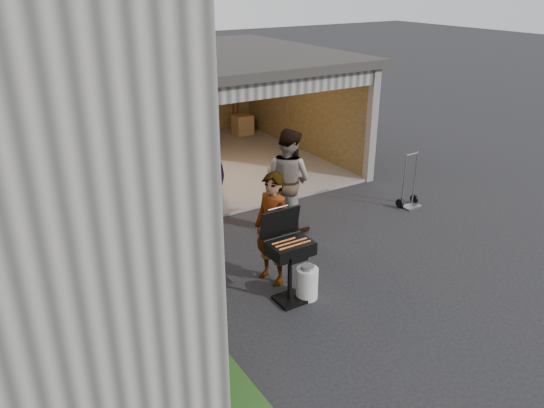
{
  "coord_description": "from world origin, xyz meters",
  "views": [
    {
      "loc": [
        -4.45,
        -5.52,
        4.6
      ],
      "look_at": [
        -0.25,
        1.28,
        1.15
      ],
      "focal_mm": 35.0,
      "sensor_mm": 36.0,
      "label": 1
    }
  ],
  "objects_px": {
    "woman": "(272,229)",
    "bbq_grill": "(289,251)",
    "man": "(288,180)",
    "hand_truck": "(409,196)",
    "minivan": "(150,153)",
    "propane_tank": "(307,283)",
    "plywood_panel": "(180,314)"
  },
  "relations": [
    {
      "from": "minivan",
      "to": "propane_tank",
      "type": "height_order",
      "value": "minivan"
    },
    {
      "from": "bbq_grill",
      "to": "propane_tank",
      "type": "distance_m",
      "value": 0.68
    },
    {
      "from": "minivan",
      "to": "hand_truck",
      "type": "distance_m",
      "value": 6.11
    },
    {
      "from": "bbq_grill",
      "to": "man",
      "type": "bearing_deg",
      "value": 57.09
    },
    {
      "from": "plywood_panel",
      "to": "hand_truck",
      "type": "bearing_deg",
      "value": 16.39
    },
    {
      "from": "plywood_panel",
      "to": "bbq_grill",
      "type": "bearing_deg",
      "value": 3.87
    },
    {
      "from": "man",
      "to": "bbq_grill",
      "type": "bearing_deg",
      "value": 123.71
    },
    {
      "from": "minivan",
      "to": "plywood_panel",
      "type": "height_order",
      "value": "minivan"
    },
    {
      "from": "bbq_grill",
      "to": "plywood_panel",
      "type": "height_order",
      "value": "bbq_grill"
    },
    {
      "from": "propane_tank",
      "to": "hand_truck",
      "type": "bearing_deg",
      "value": 23.88
    },
    {
      "from": "woman",
      "to": "bbq_grill",
      "type": "distance_m",
      "value": 0.64
    },
    {
      "from": "bbq_grill",
      "to": "plywood_panel",
      "type": "distance_m",
      "value": 1.84
    },
    {
      "from": "bbq_grill",
      "to": "minivan",
      "type": "bearing_deg",
      "value": 89.55
    },
    {
      "from": "minivan",
      "to": "bbq_grill",
      "type": "xyz_separation_m",
      "value": [
        -0.05,
        -6.11,
        0.17
      ]
    },
    {
      "from": "minivan",
      "to": "hand_truck",
      "type": "bearing_deg",
      "value": -42.11
    },
    {
      "from": "hand_truck",
      "to": "plywood_panel",
      "type": "bearing_deg",
      "value": -165.68
    },
    {
      "from": "woman",
      "to": "man",
      "type": "distance_m",
      "value": 2.01
    },
    {
      "from": "woman",
      "to": "plywood_panel",
      "type": "xyz_separation_m",
      "value": [
        -1.9,
        -0.75,
        -0.45
      ]
    },
    {
      "from": "minivan",
      "to": "man",
      "type": "height_order",
      "value": "man"
    },
    {
      "from": "bbq_grill",
      "to": "hand_truck",
      "type": "height_order",
      "value": "bbq_grill"
    },
    {
      "from": "hand_truck",
      "to": "man",
      "type": "bearing_deg",
      "value": 167.44
    },
    {
      "from": "minivan",
      "to": "bbq_grill",
      "type": "height_order",
      "value": "bbq_grill"
    },
    {
      "from": "bbq_grill",
      "to": "hand_truck",
      "type": "xyz_separation_m",
      "value": [
        4.2,
        1.64,
        -0.63
      ]
    },
    {
      "from": "minivan",
      "to": "hand_truck",
      "type": "relative_size",
      "value": 4.17
    },
    {
      "from": "minivan",
      "to": "man",
      "type": "distance_m",
      "value": 4.18
    },
    {
      "from": "minivan",
      "to": "woman",
      "type": "height_order",
      "value": "woman"
    },
    {
      "from": "minivan",
      "to": "woman",
      "type": "xyz_separation_m",
      "value": [
        0.05,
        -5.48,
        0.24
      ]
    },
    {
      "from": "woman",
      "to": "bbq_grill",
      "type": "relative_size",
      "value": 1.29
    },
    {
      "from": "man",
      "to": "bbq_grill",
      "type": "distance_m",
      "value": 2.58
    },
    {
      "from": "man",
      "to": "propane_tank",
      "type": "xyz_separation_m",
      "value": [
        -1.12,
        -2.25,
        -0.75
      ]
    },
    {
      "from": "propane_tank",
      "to": "plywood_panel",
      "type": "bearing_deg",
      "value": -179.15
    },
    {
      "from": "woman",
      "to": "plywood_panel",
      "type": "height_order",
      "value": "woman"
    }
  ]
}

